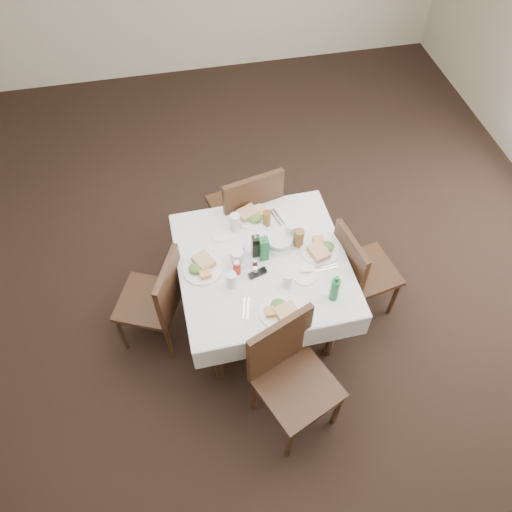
{
  "coord_description": "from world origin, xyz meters",
  "views": [
    {
      "loc": [
        -0.48,
        -2.3,
        3.6
      ],
      "look_at": [
        -0.04,
        -0.2,
        0.8
      ],
      "focal_mm": 35.0,
      "sensor_mm": 36.0,
      "label": 1
    }
  ],
  "objects_px": {
    "water_e": "(291,232)",
    "coffee_mug": "(237,257)",
    "bread_basket": "(279,241)",
    "oil_cruet_dark": "(256,245)",
    "chair_south": "(289,370)",
    "chair_east": "(358,269)",
    "water_n": "(235,222)",
    "chair_west": "(159,298)",
    "water_w": "(232,280)",
    "green_bottle": "(335,289)",
    "ketchup_bottle": "(237,268)",
    "oil_cruet_green": "(264,248)",
    "water_s": "(288,281)",
    "dining_table": "(263,269)",
    "chair_north": "(247,209)"
  },
  "relations": [
    {
      "from": "water_e",
      "to": "coffee_mug",
      "type": "bearing_deg",
      "value": -162.63
    },
    {
      "from": "coffee_mug",
      "to": "water_e",
      "type": "bearing_deg",
      "value": 17.37
    },
    {
      "from": "bread_basket",
      "to": "oil_cruet_dark",
      "type": "bearing_deg",
      "value": -162.88
    },
    {
      "from": "chair_south",
      "to": "chair_east",
      "type": "relative_size",
      "value": 1.1
    },
    {
      "from": "water_n",
      "to": "oil_cruet_dark",
      "type": "bearing_deg",
      "value": -69.82
    },
    {
      "from": "chair_west",
      "to": "water_w",
      "type": "height_order",
      "value": "chair_west"
    },
    {
      "from": "oil_cruet_dark",
      "to": "green_bottle",
      "type": "height_order",
      "value": "oil_cruet_dark"
    },
    {
      "from": "chair_west",
      "to": "oil_cruet_dark",
      "type": "xyz_separation_m",
      "value": [
        0.74,
        0.07,
        0.34
      ]
    },
    {
      "from": "bread_basket",
      "to": "ketchup_bottle",
      "type": "relative_size",
      "value": 1.86
    },
    {
      "from": "water_e",
      "to": "oil_cruet_green",
      "type": "relative_size",
      "value": 0.55
    },
    {
      "from": "ketchup_bottle",
      "to": "coffee_mug",
      "type": "distance_m",
      "value": 0.1
    },
    {
      "from": "water_s",
      "to": "green_bottle",
      "type": "bearing_deg",
      "value": -29.64
    },
    {
      "from": "chair_south",
      "to": "oil_cruet_dark",
      "type": "xyz_separation_m",
      "value": [
        -0.05,
        0.83,
        0.29
      ]
    },
    {
      "from": "bread_basket",
      "to": "water_n",
      "type": "bearing_deg",
      "value": 143.61
    },
    {
      "from": "chair_east",
      "to": "water_w",
      "type": "relative_size",
      "value": 7.1
    },
    {
      "from": "chair_south",
      "to": "water_n",
      "type": "distance_m",
      "value": 1.14
    },
    {
      "from": "water_s",
      "to": "green_bottle",
      "type": "distance_m",
      "value": 0.32
    },
    {
      "from": "chair_west",
      "to": "green_bottle",
      "type": "height_order",
      "value": "green_bottle"
    },
    {
      "from": "chair_west",
      "to": "dining_table",
      "type": "bearing_deg",
      "value": -0.63
    },
    {
      "from": "ketchup_bottle",
      "to": "chair_north",
      "type": "bearing_deg",
      "value": 73.54
    },
    {
      "from": "water_s",
      "to": "green_bottle",
      "type": "height_order",
      "value": "green_bottle"
    },
    {
      "from": "ketchup_bottle",
      "to": "dining_table",
      "type": "bearing_deg",
      "value": 14.93
    },
    {
      "from": "water_s",
      "to": "water_w",
      "type": "height_order",
      "value": "water_w"
    },
    {
      "from": "coffee_mug",
      "to": "chair_east",
      "type": "bearing_deg",
      "value": -5.33
    },
    {
      "from": "dining_table",
      "to": "water_e",
      "type": "height_order",
      "value": "water_e"
    },
    {
      "from": "ketchup_bottle",
      "to": "green_bottle",
      "type": "bearing_deg",
      "value": -29.68
    },
    {
      "from": "oil_cruet_green",
      "to": "water_e",
      "type": "bearing_deg",
      "value": 30.93
    },
    {
      "from": "water_w",
      "to": "green_bottle",
      "type": "distance_m",
      "value": 0.69
    },
    {
      "from": "water_s",
      "to": "oil_cruet_dark",
      "type": "relative_size",
      "value": 0.5
    },
    {
      "from": "water_e",
      "to": "bread_basket",
      "type": "height_order",
      "value": "water_e"
    },
    {
      "from": "chair_west",
      "to": "green_bottle",
      "type": "relative_size",
      "value": 3.95
    },
    {
      "from": "chair_west",
      "to": "ketchup_bottle",
      "type": "relative_size",
      "value": 7.86
    },
    {
      "from": "water_s",
      "to": "water_e",
      "type": "xyz_separation_m",
      "value": [
        0.13,
        0.41,
        0.01
      ]
    },
    {
      "from": "ketchup_bottle",
      "to": "coffee_mug",
      "type": "bearing_deg",
      "value": 78.29
    },
    {
      "from": "oil_cruet_dark",
      "to": "chair_north",
      "type": "bearing_deg",
      "value": 84.73
    },
    {
      "from": "chair_north",
      "to": "green_bottle",
      "type": "height_order",
      "value": "chair_north"
    },
    {
      "from": "oil_cruet_green",
      "to": "green_bottle",
      "type": "relative_size",
      "value": 1.11
    },
    {
      "from": "dining_table",
      "to": "coffee_mug",
      "type": "height_order",
      "value": "coffee_mug"
    },
    {
      "from": "chair_west",
      "to": "water_n",
      "type": "height_order",
      "value": "chair_west"
    },
    {
      "from": "water_n",
      "to": "water_e",
      "type": "height_order",
      "value": "water_n"
    },
    {
      "from": "chair_north",
      "to": "water_s",
      "type": "height_order",
      "value": "chair_north"
    },
    {
      "from": "chair_south",
      "to": "coffee_mug",
      "type": "bearing_deg",
      "value": 103.24
    },
    {
      "from": "oil_cruet_dark",
      "to": "oil_cruet_green",
      "type": "distance_m",
      "value": 0.06
    },
    {
      "from": "chair_south",
      "to": "water_s",
      "type": "bearing_deg",
      "value": 78.42
    },
    {
      "from": "dining_table",
      "to": "chair_west",
      "type": "distance_m",
      "value": 0.79
    },
    {
      "from": "chair_north",
      "to": "water_w",
      "type": "xyz_separation_m",
      "value": [
        -0.27,
        -0.83,
        0.24
      ]
    },
    {
      "from": "water_e",
      "to": "oil_cruet_dark",
      "type": "xyz_separation_m",
      "value": [
        -0.28,
        -0.1,
        0.03
      ]
    },
    {
      "from": "bread_basket",
      "to": "oil_cruet_green",
      "type": "height_order",
      "value": "oil_cruet_green"
    },
    {
      "from": "bread_basket",
      "to": "oil_cruet_dark",
      "type": "xyz_separation_m",
      "value": [
        -0.19,
        -0.06,
        0.07
      ]
    },
    {
      "from": "chair_east",
      "to": "bread_basket",
      "type": "relative_size",
      "value": 4.22
    }
  ]
}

